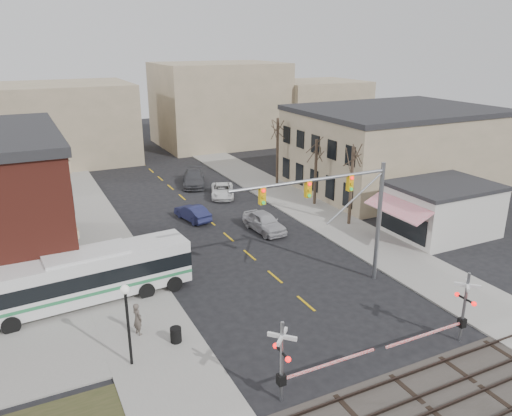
{
  "coord_description": "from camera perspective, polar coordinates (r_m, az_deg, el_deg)",
  "views": [
    {
      "loc": [
        -14.62,
        -20.81,
        15.33
      ],
      "look_at": [
        0.73,
        10.38,
        3.5
      ],
      "focal_mm": 35.0,
      "sensor_mm": 36.0,
      "label": 1
    }
  ],
  "objects": [
    {
      "name": "car_b",
      "position": [
        44.56,
        -7.27,
        -0.54
      ],
      "size": [
        2.3,
        4.43,
        1.39
      ],
      "primitive_type": "imported",
      "rotation": [
        0.0,
        0.0,
        3.35
      ],
      "color": "#1A1D42",
      "rests_on": "ground"
    },
    {
      "name": "trash_bin",
      "position": [
        27.44,
        -9.15,
        -14.11
      ],
      "size": [
        0.6,
        0.6,
        0.82
      ],
      "primitive_type": "cylinder",
      "color": "black",
      "rests_on": "sidewalk_west"
    },
    {
      "name": "sidewalk_west",
      "position": [
        43.87,
        -17.83,
        -2.52
      ],
      "size": [
        5.0,
        60.0,
        0.12
      ],
      "primitive_type": "cube",
      "color": "gray",
      "rests_on": "ground"
    },
    {
      "name": "pedestrian_far",
      "position": [
        31.97,
        -17.72,
        -8.69
      ],
      "size": [
        1.15,
        1.09,
        1.87
      ],
      "primitive_type": "imported",
      "rotation": [
        0.0,
        0.0,
        0.56
      ],
      "color": "#34365B",
      "rests_on": "sidewalk_west"
    },
    {
      "name": "ground",
      "position": [
        29.69,
        7.8,
        -12.48
      ],
      "size": [
        160.0,
        160.0,
        0.0
      ],
      "primitive_type": "plane",
      "color": "black",
      "rests_on": "ground"
    },
    {
      "name": "pedestrian_near",
      "position": [
        28.2,
        -13.4,
        -12.22
      ],
      "size": [
        0.63,
        0.78,
        1.84
      ],
      "primitive_type": "imported",
      "rotation": [
        0.0,
        0.0,
        1.9
      ],
      "color": "#524941",
      "rests_on": "sidewalk_west"
    },
    {
      "name": "tree_east_c",
      "position": [
        54.61,
        2.46,
        6.5
      ],
      "size": [
        0.28,
        0.28,
        7.2
      ],
      "color": "#382B21",
      "rests_on": "sidewalk_east"
    },
    {
      "name": "rr_crossing_east",
      "position": [
        28.44,
        22.1,
        -10.74
      ],
      "size": [
        5.6,
        1.36,
        4.0
      ],
      "color": "gray",
      "rests_on": "ground"
    },
    {
      "name": "car_d",
      "position": [
        55.11,
        -7.13,
        3.36
      ],
      "size": [
        3.96,
        5.99,
        1.61
      ],
      "primitive_type": "imported",
      "rotation": [
        0.0,
        0.0,
        -0.34
      ],
      "color": "#3A3B3F",
      "rests_on": "ground"
    },
    {
      "name": "street_lamp",
      "position": [
        24.85,
        -14.56,
        -11.07
      ],
      "size": [
        0.44,
        0.44,
        4.32
      ],
      "color": "black",
      "rests_on": "sidewalk_west"
    },
    {
      "name": "tree_east_b",
      "position": [
        47.93,
        6.82,
        4.09
      ],
      "size": [
        0.28,
        0.28,
        6.3
      ],
      "color": "#382B21",
      "rests_on": "sidewalk_east"
    },
    {
      "name": "tree_east_a",
      "position": [
        42.98,
        10.81,
        2.47
      ],
      "size": [
        0.28,
        0.28,
        6.75
      ],
      "color": "#382B21",
      "rests_on": "sidewalk_east"
    },
    {
      "name": "traffic_signal_mast",
      "position": [
        31.06,
        9.94,
        0.59
      ],
      "size": [
        10.7,
        0.3,
        8.0
      ],
      "color": "gray",
      "rests_on": "ground"
    },
    {
      "name": "transit_bus",
      "position": [
        31.98,
        -18.57,
        -7.31
      ],
      "size": [
        12.47,
        3.65,
        3.17
      ],
      "color": "silver",
      "rests_on": "ground"
    },
    {
      "name": "ballast_strip",
      "position": [
        24.74,
        18.81,
        -20.59
      ],
      "size": [
        160.0,
        5.0,
        0.06
      ],
      "primitive_type": "cube",
      "color": "#332D28",
      "rests_on": "ground"
    },
    {
      "name": "sidewalk_east",
      "position": [
        49.8,
        4.18,
        0.89
      ],
      "size": [
        5.0,
        60.0,
        0.12
      ],
      "primitive_type": "cube",
      "color": "gray",
      "rests_on": "ground"
    },
    {
      "name": "awning_shop",
      "position": [
        43.39,
        20.47,
        -0.1
      ],
      "size": [
        9.74,
        6.2,
        4.3
      ],
      "color": "beige",
      "rests_on": "ground"
    },
    {
      "name": "car_c",
      "position": [
        50.88,
        -3.87,
        1.99
      ],
      "size": [
        3.78,
        5.23,
        1.32
      ],
      "primitive_type": "imported",
      "rotation": [
        0.0,
        0.0,
        -0.38
      ],
      "color": "silver",
      "rests_on": "ground"
    },
    {
      "name": "rr_crossing_west",
      "position": [
        22.89,
        3.92,
        -16.96
      ],
      "size": [
        5.6,
        1.36,
        4.0
      ],
      "color": "gray",
      "rests_on": "ground"
    },
    {
      "name": "rail_tracks",
      "position": [
        24.68,
        18.83,
        -20.43
      ],
      "size": [
        160.0,
        3.91,
        0.14
      ],
      "color": "#2D231E",
      "rests_on": "ground"
    },
    {
      "name": "tan_building",
      "position": [
        55.94,
        15.5,
        6.7
      ],
      "size": [
        20.3,
        15.3,
        8.5
      ],
      "color": "gray",
      "rests_on": "ground"
    },
    {
      "name": "car_a",
      "position": [
        41.65,
        0.95,
        -1.6
      ],
      "size": [
        2.29,
        4.95,
        1.64
      ],
      "primitive_type": "imported",
      "rotation": [
        0.0,
        0.0,
        0.07
      ],
      "color": "#A6A5AA",
      "rests_on": "ground"
    }
  ]
}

